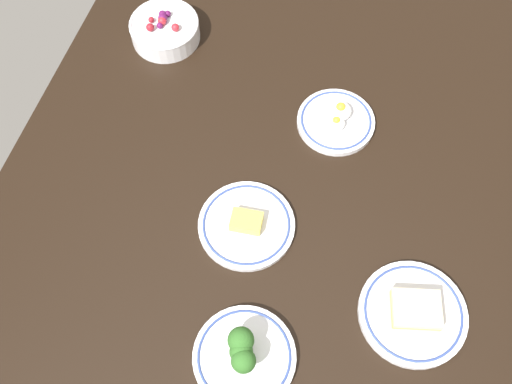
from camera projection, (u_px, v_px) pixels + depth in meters
dining_table at (256, 201)px, 122.82cm from camera, size 145.98×109.17×4.00cm
plate_sandwich at (413, 313)px, 108.21cm from camera, size 20.53×20.53×4.71cm
plate_broccoli at (244, 355)px, 103.60cm from camera, size 18.91×18.91×8.55cm
plate_cheese at (248, 225)px, 117.02cm from camera, size 19.73×19.73×3.65cm
plate_eggs at (336, 120)px, 128.49cm from camera, size 17.34×17.34×5.13cm
bowl_berries at (165, 29)px, 138.68cm from camera, size 16.65×16.65×7.01cm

